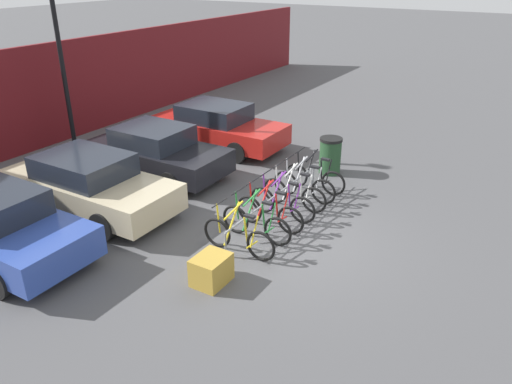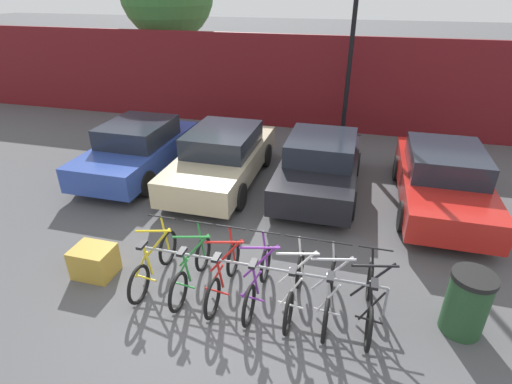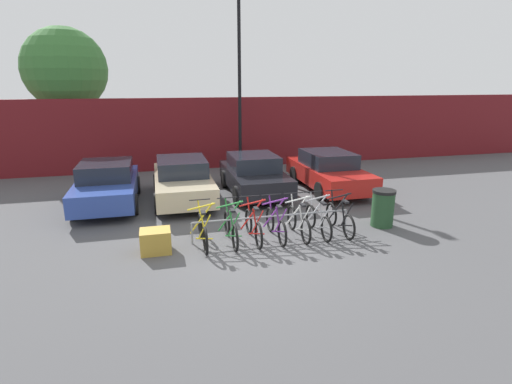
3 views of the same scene
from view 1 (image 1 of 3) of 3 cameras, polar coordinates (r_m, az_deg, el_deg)
The scene contains 16 objects.
ground_plane at distance 10.94m, azimuth 3.56°, elevation -5.09°, with size 120.00×120.00×0.00m, color #4C4C4F.
hoarding_wall at distance 16.65m, azimuth -26.92°, elevation 8.74°, with size 36.00×0.16×3.18m, color maroon.
bike_rack at distance 11.53m, azimuth 2.25°, elevation -0.66°, with size 4.16×0.04×0.57m.
bicycle_yellow at distance 10.14m, azimuth -2.03°, elevation -5.19°, with size 0.68×1.71×1.05m.
bicycle_green at distance 10.65m, azimuth 0.01°, elevation -3.60°, with size 0.68×1.71×1.05m.
bicycle_red at distance 11.09m, azimuth 1.55°, elevation -2.39°, with size 0.68×1.71×1.05m.
bicycle_purple at distance 11.55m, azimuth 3.00°, elevation -1.25°, with size 0.68×1.71×1.05m.
bicycle_white at distance 12.04m, azimuth 4.37°, elevation -0.17°, with size 0.68×1.71×1.05m.
bicycle_silver at distance 12.49m, azimuth 5.52°, elevation 0.74°, with size 0.68×1.71×1.05m.
bicycle_black at distance 13.00m, azimuth 6.70°, elevation 1.67°, with size 0.68×1.71×1.05m.
car_beige at distance 12.39m, azimuth -18.58°, elevation 0.89°, with size 1.91×4.41×1.40m.
car_black at distance 14.07m, azimuth -11.35°, elevation 4.54°, with size 1.91×4.03×1.40m.
car_red at distance 16.08m, azimuth -4.49°, elevation 7.51°, with size 1.91×4.39×1.40m.
lamp_post at distance 16.30m, azimuth -22.04°, elevation 18.11°, with size 0.24×0.44×7.33m.
trash_bin at distance 14.16m, azimuth 8.48°, elevation 4.16°, with size 0.63×0.63×1.03m.
cargo_crate at distance 9.35m, azimuth -5.13°, elevation -8.84°, with size 0.70×0.56×0.55m, color #B28C33.
Camera 1 is at (-8.45, -4.32, 5.43)m, focal length 35.00 mm.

